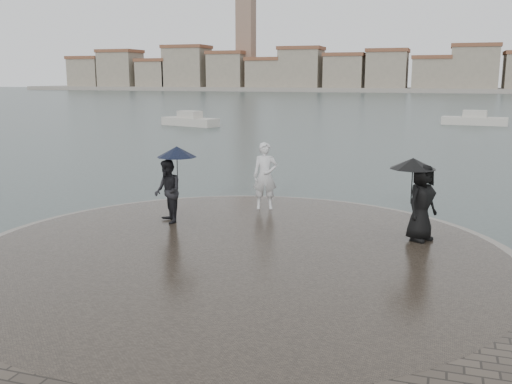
% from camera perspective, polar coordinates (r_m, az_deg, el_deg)
% --- Properties ---
extents(ground, '(400.00, 400.00, 0.00)m').
position_cam_1_polar(ground, '(9.95, -8.92, -13.50)').
color(ground, '#2B3835').
rests_on(ground, ground).
extents(kerb_ring, '(12.50, 12.50, 0.32)m').
position_cam_1_polar(kerb_ring, '(12.88, -1.82, -6.73)').
color(kerb_ring, gray).
rests_on(kerb_ring, ground).
extents(quay_tip, '(11.90, 11.90, 0.36)m').
position_cam_1_polar(quay_tip, '(12.87, -1.82, -6.64)').
color(quay_tip, '#2D261E').
rests_on(quay_tip, ground).
extents(statue, '(0.83, 0.68, 1.96)m').
position_cam_1_polar(statue, '(16.66, 0.92, 1.63)').
color(statue, silver).
rests_on(statue, quay_tip).
extents(visitor_left, '(1.29, 1.15, 2.04)m').
position_cam_1_polar(visitor_left, '(15.17, -8.60, 1.07)').
color(visitor_left, black).
rests_on(visitor_left, quay_tip).
extents(visitor_right, '(1.28, 1.18, 1.95)m').
position_cam_1_polar(visitor_right, '(13.93, 16.03, -0.08)').
color(visitor_right, black).
rests_on(visitor_right, quay_tip).
extents(far_skyline, '(260.00, 20.00, 37.00)m').
position_cam_1_polar(far_skyline, '(169.03, 14.97, 11.52)').
color(far_skyline, gray).
rests_on(far_skyline, ground).
extents(boats, '(48.45, 12.48, 1.50)m').
position_cam_1_polar(boats, '(51.38, 19.72, 6.52)').
color(boats, '#BBB5A8').
rests_on(boats, ground).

